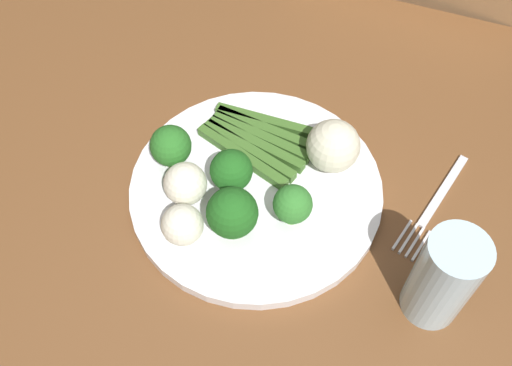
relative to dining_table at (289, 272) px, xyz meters
name	(u,v)px	position (x,y,z in m)	size (l,w,h in m)	color
dining_table	(289,272)	(0.00, 0.00, 0.00)	(1.50, 0.89, 0.73)	brown
chair	(396,56)	(-0.03, -0.58, -0.14)	(0.44, 0.44, 0.87)	#9E754C
plate	(256,189)	(0.06, -0.04, 0.10)	(0.30, 0.30, 0.01)	white
asparagus_bundle	(257,140)	(0.08, -0.10, 0.12)	(0.14, 0.10, 0.01)	#3D6626
broccoli_right	(171,146)	(0.16, -0.04, 0.14)	(0.05, 0.05, 0.06)	#568E33
broccoli_front_left	(293,205)	(0.01, -0.01, 0.14)	(0.04, 0.04, 0.05)	#609E3D
broccoli_left	(232,213)	(0.06, 0.03, 0.15)	(0.06, 0.06, 0.07)	#4C7F2B
broccoli_back	(231,171)	(0.09, -0.03, 0.14)	(0.05, 0.05, 0.06)	#4C7F2B
cauliflower_front	(182,225)	(0.11, 0.05, 0.13)	(0.05, 0.05, 0.05)	silver
cauliflower_back_right	(185,185)	(0.13, 0.00, 0.13)	(0.05, 0.05, 0.05)	silver
cauliflower_mid	(333,146)	(-0.01, -0.10, 0.14)	(0.06, 0.06, 0.06)	beige
fork	(434,205)	(-0.14, -0.10, 0.10)	(0.06, 0.16, 0.00)	silver
water_glass	(443,278)	(-0.16, 0.03, 0.16)	(0.06, 0.06, 0.12)	silver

